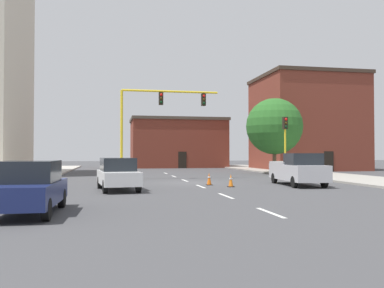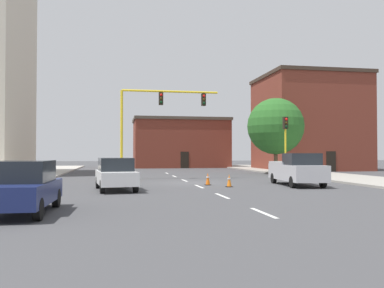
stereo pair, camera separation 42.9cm
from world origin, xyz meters
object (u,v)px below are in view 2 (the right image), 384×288
Objects in this scene: pickup_truck_silver at (297,170)px; traffic_signal_gantry at (135,150)px; traffic_cone_roadside_a at (229,181)px; traffic_cone_roadside_b at (208,179)px; tree_right_mid at (276,126)px; traffic_light_pole_right at (286,133)px; sedan_navy_mid_left at (22,187)px; sedan_white_near_left at (116,174)px.

traffic_signal_gantry is at bearing 141.63° from pickup_truck_silver.
pickup_truck_silver is 7.14× the size of traffic_cone_roadside_a.
pickup_truck_silver is 5.52m from traffic_cone_roadside_b.
tree_right_mid is 14.17m from pickup_truck_silver.
traffic_signal_gantry is 14.75m from tree_right_mid.
traffic_cone_roadside_b is at bearing -146.29° from traffic_light_pole_right.
sedan_navy_mid_left reaches higher than traffic_cone_roadside_b.
traffic_signal_gantry reaches higher than traffic_light_pole_right.
pickup_truck_silver reaches higher than traffic_cone_roadside_b.
traffic_cone_roadside_a is at bearing -121.59° from tree_right_mid.
tree_right_mid reaches higher than pickup_truck_silver.
sedan_white_near_left is at bearing -98.97° from traffic_signal_gantry.
traffic_light_pole_right is at bearing -105.96° from tree_right_mid.
traffic_cone_roadside_a is (9.54, 9.11, -0.51)m from sedan_navy_mid_left.
tree_right_mid is at bearing 51.71° from sedan_navy_mid_left.
sedan_white_near_left is 6.03× the size of traffic_cone_roadside_a.
traffic_light_pole_right is at bearing 33.71° from traffic_cone_roadside_b.
traffic_cone_roadside_a is (6.57, 0.99, -0.51)m from sedan_white_near_left.
traffic_signal_gantry is at bearing 123.19° from traffic_cone_roadside_a.
traffic_light_pole_right is 0.66× the size of tree_right_mid.
traffic_cone_roadside_a is at bearing -56.81° from traffic_signal_gantry.
traffic_cone_roadside_a is (-4.41, -0.32, -0.59)m from pickup_truck_silver.
sedan_navy_mid_left is at bearing -110.10° from sedan_white_near_left.
sedan_white_near_left is at bearing -155.40° from traffic_cone_roadside_b.
traffic_signal_gantry is 1.73× the size of traffic_light_pole_right.
traffic_light_pole_right reaches higher than sedan_white_near_left.
pickup_truck_silver is at bearing 4.13° from traffic_cone_roadside_a.
tree_right_mid is 1.59× the size of sedan_navy_mid_left.
tree_right_mid reaches higher than traffic_cone_roadside_b.
pickup_truck_silver reaches higher than traffic_cone_roadside_a.
traffic_cone_roadside_b is at bearing -56.16° from traffic_signal_gantry.
tree_right_mid is 9.32× the size of traffic_cone_roadside_a.
tree_right_mid is 15.61m from traffic_cone_roadside_b.
sedan_navy_mid_left is (-4.37, -17.01, -1.31)m from traffic_signal_gantry.
traffic_signal_gantry is 7.81m from traffic_cone_roadside_b.
tree_right_mid reaches higher than traffic_signal_gantry.
tree_right_mid is 1.31× the size of pickup_truck_silver.
traffic_light_pole_right is 15.04m from sedan_white_near_left.
traffic_signal_gantry is at bearing 123.84° from traffic_cone_roadside_b.
traffic_signal_gantry reaches higher than sedan_navy_mid_left.
traffic_cone_roadside_a is at bearing -134.42° from traffic_light_pole_right.
pickup_truck_silver is 16.83m from sedan_navy_mid_left.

